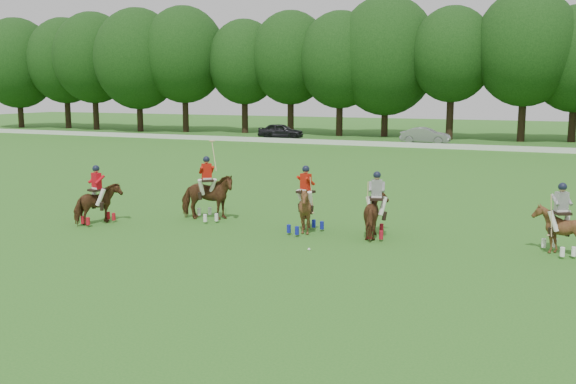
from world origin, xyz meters
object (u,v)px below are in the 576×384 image
at_px(car_left, 281,131).
at_px(polo_red_c, 306,209).
at_px(polo_ball, 309,249).
at_px(polo_red_b, 207,197).
at_px(polo_stripe_a, 376,214).
at_px(polo_stripe_b, 560,229).
at_px(car_mid, 425,136).
at_px(polo_red_a, 98,203).

relative_size(car_left, polo_red_c, 1.89).
height_order(polo_red_c, polo_ball, polo_red_c).
height_order(polo_red_b, polo_ball, polo_red_b).
bearing_deg(polo_stripe_a, polo_red_b, 177.69).
relative_size(polo_red_c, polo_stripe_a, 1.05).
bearing_deg(polo_stripe_b, car_mid, 107.00).
xyz_separation_m(car_left, polo_stripe_a, (20.34, -38.11, 0.05)).
bearing_deg(polo_red_c, car_left, 114.95).
bearing_deg(polo_red_c, polo_stripe_a, 7.87).
relative_size(car_mid, polo_stripe_b, 2.01).
bearing_deg(car_left, car_mid, -99.73).
distance_m(car_mid, polo_stripe_a, 38.56).
bearing_deg(polo_ball, polo_stripe_b, 20.05).
xyz_separation_m(polo_stripe_b, polo_ball, (-7.22, -2.64, -0.75)).
height_order(polo_red_b, polo_stripe_b, polo_red_b).
bearing_deg(car_mid, car_left, 88.14).
height_order(car_mid, polo_stripe_b, polo_stripe_b).
xyz_separation_m(car_mid, polo_stripe_b, (11.64, -38.09, 0.05)).
distance_m(polo_red_c, polo_ball, 2.63).
relative_size(polo_red_b, polo_stripe_a, 1.33).
distance_m(polo_red_a, polo_stripe_b, 16.10).
xyz_separation_m(car_mid, polo_red_a, (-4.33, -40.10, 0.06)).
xyz_separation_m(car_mid, polo_red_b, (-0.93, -37.84, 0.18)).
xyz_separation_m(polo_red_c, polo_ball, (1.02, -2.27, -0.83)).
bearing_deg(car_mid, polo_red_b, 176.74).
height_order(car_left, polo_stripe_b, polo_stripe_b).
distance_m(polo_red_a, polo_red_c, 7.91).
distance_m(car_mid, polo_red_b, 37.85).
height_order(car_mid, polo_red_c, polo_red_c).
xyz_separation_m(polo_red_a, polo_stripe_a, (10.19, 1.99, 0.02)).
xyz_separation_m(polo_red_a, polo_stripe_b, (15.98, 2.01, -0.00)).
bearing_deg(polo_ball, polo_red_a, 175.93).
bearing_deg(polo_stripe_a, polo_red_c, -172.13).
bearing_deg(polo_stripe_b, polo_ball, -159.95).
xyz_separation_m(polo_red_a, polo_red_b, (3.41, 2.26, 0.12)).
bearing_deg(polo_ball, car_mid, 96.20).
bearing_deg(car_left, polo_red_a, -175.53).
relative_size(polo_red_b, polo_red_c, 1.26).
distance_m(polo_red_a, polo_ball, 8.81).
height_order(car_mid, polo_ball, car_mid).
relative_size(car_left, car_mid, 1.02).
bearing_deg(polo_red_c, car_mid, 95.06).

